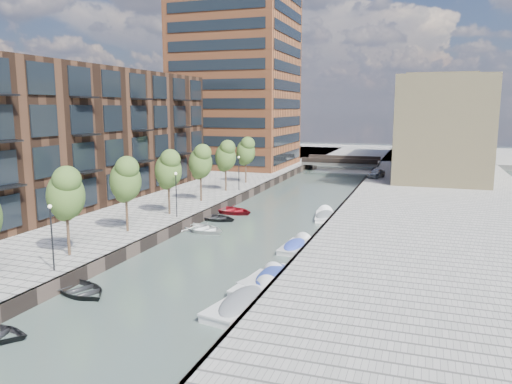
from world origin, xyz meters
The scene contains 30 objects.
water centered at (0.00, 40.00, 0.00)m, with size 300.00×300.00×0.00m, color #38473F.
quay_left centered at (-36.00, 40.00, 0.50)m, with size 60.00×140.00×1.00m, color gray.
quay_right centered at (16.00, 40.00, 0.50)m, with size 20.00×140.00×1.00m, color gray.
quay_wall_left centered at (-6.10, 40.00, 0.50)m, with size 0.25×140.00×1.00m, color #332823.
quay_wall_right centered at (6.10, 40.00, 0.50)m, with size 0.25×140.00×1.00m, color #332823.
far_closure centered at (0.00, 100.00, 0.50)m, with size 80.00×40.00×1.00m, color gray.
apartment_block centered at (-20.00, 30.00, 8.00)m, with size 8.00×38.00×14.00m, color #311D13.
tower centered at (-17.00, 65.00, 16.00)m, with size 18.00×18.00×30.00m, color #98512C.
tan_block_near centered at (16.00, 62.00, 8.00)m, with size 12.00×25.00×14.00m, color tan.
tan_block_far centered at (16.00, 88.00, 9.00)m, with size 12.00×20.00×16.00m, color tan.
bridge centered at (0.00, 72.00, 1.39)m, with size 13.00×6.00×1.30m.
tree_1 centered at (-8.50, 11.00, 5.31)m, with size 2.50×2.50×5.95m.
tree_2 centered at (-8.50, 18.00, 5.31)m, with size 2.50×2.50×5.95m.
tree_3 centered at (-8.50, 25.00, 5.31)m, with size 2.50×2.50×5.95m.
tree_4 centered at (-8.50, 32.00, 5.31)m, with size 2.50×2.50×5.95m.
tree_5 centered at (-8.50, 39.00, 5.31)m, with size 2.50×2.50×5.95m.
tree_6 centered at (-8.50, 46.00, 5.31)m, with size 2.50×2.50×5.95m.
lamp_0 centered at (-7.20, 8.00, 3.51)m, with size 0.24×0.24×4.12m.
lamp_1 centered at (-7.20, 24.00, 3.51)m, with size 0.24×0.24×4.12m.
lamp_2 centered at (-7.20, 40.00, 3.51)m, with size 0.24×0.24×4.12m.
sloop_1 centered at (-4.89, 7.43, 0.00)m, with size 3.15×4.42×0.91m, color black.
sloop_2 centered at (-4.92, 31.56, 0.00)m, with size 3.66×5.13×1.06m, color maroon.
sloop_3 centered at (-4.34, 23.37, 0.00)m, with size 3.42×4.79×0.99m, color silver.
sloop_4 centered at (-5.16, 28.04, 0.00)m, with size 3.15×4.42×0.91m, color black.
motorboat_0 centered at (5.47, 13.44, 0.21)m, with size 3.50×5.59×1.76m.
motorboat_1 centered at (5.07, 8.81, 0.23)m, with size 3.06×5.98×1.90m.
motorboat_2 centered at (4.81, 12.33, 0.10)m, with size 2.27×5.10×1.64m.
motorboat_3 centered at (4.80, 20.96, 0.18)m, with size 1.80×4.56×1.49m.
motorboat_4 centered at (4.79, 32.50, 0.20)m, with size 2.39×5.02×1.61m.
car centered at (7.50, 56.46, 1.64)m, with size 1.52×3.78×1.29m, color #9B9FA0.
Camera 1 is at (14.05, -15.81, 10.86)m, focal length 35.00 mm.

